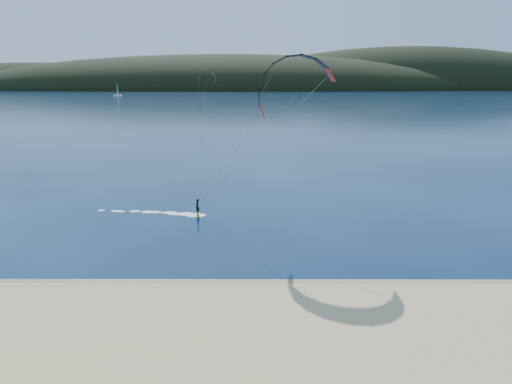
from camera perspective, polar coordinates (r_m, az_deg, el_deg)
ground at (r=25.23m, az=-3.10°, el=-16.68°), size 1800.00×1800.00×0.00m
wet_sand at (r=29.17m, az=-2.60°, el=-12.11°), size 220.00×2.50×0.10m
headland at (r=767.10m, az=0.10°, el=12.85°), size 1200.00×310.00×140.00m
kitesurfer_near at (r=38.61m, az=4.25°, el=11.37°), size 23.53×7.00×15.51m
kitesurfer_far at (r=222.39m, az=-6.24°, el=13.84°), size 9.40×6.36×16.01m
sailboat at (r=447.43m, az=-17.13°, el=11.68°), size 8.41×5.32×11.71m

